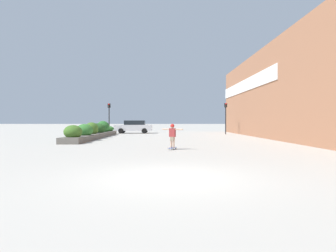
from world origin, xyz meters
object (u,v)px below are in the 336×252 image
object	(u,v)px
skateboard	(172,148)
car_leftmost	(295,127)
traffic_light_left	(109,113)
traffic_light_right	(226,113)
skateboarder	(172,133)
car_center_left	(134,127)

from	to	relation	value
skateboard	car_leftmost	world-z (taller)	car_leftmost
skateboard	traffic_light_left	distance (m)	18.66
skateboard	car_leftmost	distance (m)	26.27
traffic_light_left	traffic_light_right	xyz separation A→B (m)	(12.60, -0.13, 0.03)
skateboard	skateboarder	bearing A→B (deg)	-65.51
skateboarder	traffic_light_right	bearing A→B (deg)	95.93
traffic_light_right	car_center_left	bearing A→B (deg)	162.75
skateboarder	car_center_left	xyz separation A→B (m)	(-4.06, 20.44, -0.03)
skateboarder	traffic_light_left	size ratio (longest dim) A/B	0.36
car_leftmost	traffic_light_right	world-z (taller)	traffic_light_right
skateboard	traffic_light_right	xyz separation A→B (m)	(6.20, 17.25, 2.24)
skateboard	traffic_light_right	distance (m)	18.47
skateboarder	traffic_light_right	distance (m)	18.39
skateboard	traffic_light_right	world-z (taller)	traffic_light_right
skateboarder	car_center_left	bearing A→B (deg)	126.91
traffic_light_right	skateboarder	bearing A→B (deg)	-109.75
car_center_left	traffic_light_left	xyz separation A→B (m)	(-2.35, -3.05, 1.49)
skateboarder	car_leftmost	distance (m)	26.26
car_leftmost	traffic_light_left	distance (m)	22.24
traffic_light_right	skateboard	bearing A→B (deg)	-109.75
skateboarder	traffic_light_left	xyz separation A→B (m)	(-6.41, 17.39, 1.46)
car_leftmost	skateboarder	bearing A→B (deg)	-36.03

